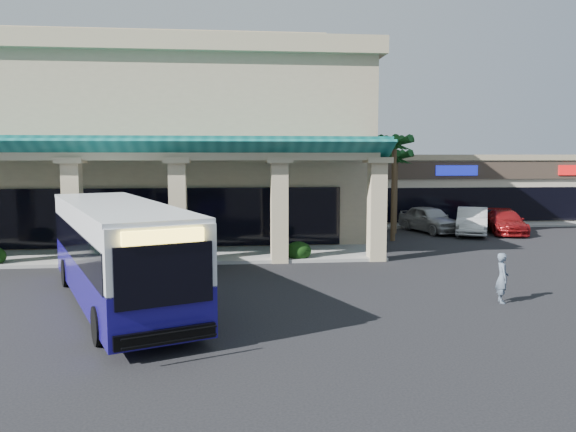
{
  "coord_description": "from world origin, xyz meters",
  "views": [
    {
      "loc": [
        -0.71,
        -19.85,
        4.83
      ],
      "look_at": [
        1.81,
        4.39,
        2.2
      ],
      "focal_mm": 35.0,
      "sensor_mm": 36.0,
      "label": 1
    }
  ],
  "objects": [
    {
      "name": "ground",
      "position": [
        0.0,
        0.0,
        0.0
      ],
      "size": [
        110.0,
        110.0,
        0.0
      ],
      "primitive_type": "plane",
      "color": "black"
    },
    {
      "name": "main_building",
      "position": [
        -8.0,
        16.0,
        5.67
      ],
      "size": [
        30.8,
        14.8,
        11.35
      ],
      "primitive_type": null,
      "color": "tan",
      "rests_on": "ground"
    },
    {
      "name": "arcade",
      "position": [
        -8.0,
        6.8,
        2.85
      ],
      "size": [
        30.0,
        6.2,
        5.7
      ],
      "primitive_type": null,
      "color": "#0F5F5C",
      "rests_on": "ground"
    },
    {
      "name": "strip_mall",
      "position": [
        18.0,
        24.0,
        2.45
      ],
      "size": [
        22.5,
        12.5,
        4.9
      ],
      "primitive_type": null,
      "color": "beige",
      "rests_on": "ground"
    },
    {
      "name": "palm_0",
      "position": [
        8.5,
        11.0,
        3.3
      ],
      "size": [
        2.4,
        2.4,
        6.6
      ],
      "primitive_type": null,
      "color": "#0E3813",
      "rests_on": "ground"
    },
    {
      "name": "palm_1",
      "position": [
        9.5,
        14.0,
        2.9
      ],
      "size": [
        2.4,
        2.4,
        5.8
      ],
      "primitive_type": null,
      "color": "#0E3813",
      "rests_on": "ground"
    },
    {
      "name": "broadleaf_tree",
      "position": [
        7.5,
        19.0,
        2.41
      ],
      "size": [
        2.6,
        2.6,
        4.81
      ],
      "primitive_type": null,
      "color": "black",
      "rests_on": "ground"
    },
    {
      "name": "transit_bus",
      "position": [
        -4.34,
        -1.44,
        1.65
      ],
      "size": [
        6.92,
        12.01,
        3.3
      ],
      "primitive_type": null,
      "rotation": [
        0.0,
        0.0,
        0.38
      ],
      "color": "navy",
      "rests_on": "ground"
    },
    {
      "name": "pedestrian",
      "position": [
        8.18,
        -2.56,
        0.83
      ],
      "size": [
        0.52,
        0.68,
        1.66
      ],
      "primitive_type": "imported",
      "rotation": [
        0.0,
        0.0,
        1.35
      ],
      "color": "slate",
      "rests_on": "ground"
    },
    {
      "name": "car_silver",
      "position": [
        11.85,
        14.29,
        0.83
      ],
      "size": [
        3.19,
        5.24,
        1.67
      ],
      "primitive_type": "imported",
      "rotation": [
        0.0,
        0.0,
        0.27
      ],
      "color": "#A3A3A4",
      "rests_on": "ground"
    },
    {
      "name": "car_white",
      "position": [
        14.08,
        13.0,
        0.82
      ],
      "size": [
        3.68,
        5.27,
        1.65
      ],
      "primitive_type": "imported",
      "rotation": [
        0.0,
        0.0,
        -0.43
      ],
      "color": "silver",
      "rests_on": "ground"
    },
    {
      "name": "car_red",
      "position": [
        16.36,
        13.26,
        0.71
      ],
      "size": [
        3.12,
        5.24,
        1.42
      ],
      "primitive_type": "imported",
      "rotation": [
        0.0,
        0.0,
        -0.24
      ],
      "color": "maroon",
      "rests_on": "ground"
    }
  ]
}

